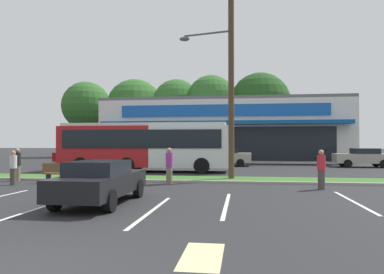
% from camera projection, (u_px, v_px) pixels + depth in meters
% --- Properties ---
extents(grass_median, '(56.00, 2.20, 0.12)m').
position_uv_depth(grass_median, '(178.00, 179.00, 18.93)').
color(grass_median, '#386B28').
rests_on(grass_median, ground_plane).
extents(curb_lip, '(56.00, 0.24, 0.12)m').
position_uv_depth(curb_lip, '(174.00, 181.00, 17.72)').
color(curb_lip, '#99968C').
rests_on(curb_lip, ground_plane).
extents(parking_stripe_1, '(0.12, 4.80, 0.01)m').
position_uv_depth(parking_stripe_1, '(43.00, 207.00, 10.98)').
color(parking_stripe_1, silver).
rests_on(parking_stripe_1, ground_plane).
extents(parking_stripe_2, '(0.12, 4.80, 0.01)m').
position_uv_depth(parking_stripe_2, '(152.00, 211.00, 10.37)').
color(parking_stripe_2, silver).
rests_on(parking_stripe_2, ground_plane).
extents(parking_stripe_3, '(0.12, 4.80, 0.01)m').
position_uv_depth(parking_stripe_3, '(226.00, 205.00, 11.38)').
color(parking_stripe_3, silver).
rests_on(parking_stripe_3, ground_plane).
extents(parking_stripe_4, '(0.12, 4.80, 0.01)m').
position_uv_depth(parking_stripe_4, '(353.00, 202.00, 11.96)').
color(parking_stripe_4, silver).
rests_on(parking_stripe_4, ground_plane).
extents(lot_arrow, '(0.70, 1.60, 0.01)m').
position_uv_depth(lot_arrow, '(202.00, 256.00, 6.21)').
color(lot_arrow, beige).
rests_on(lot_arrow, ground_plane).
extents(storefront_building, '(24.87, 15.00, 6.47)m').
position_uv_depth(storefront_building, '(226.00, 131.00, 41.39)').
color(storefront_building, silver).
rests_on(storefront_building, ground_plane).
extents(tree_far_left, '(6.57, 6.57, 10.31)m').
position_uv_depth(tree_far_left, '(86.00, 106.00, 49.69)').
color(tree_far_left, '#473323').
rests_on(tree_far_left, ground_plane).
extents(tree_left, '(8.37, 8.37, 11.23)m').
position_uv_depth(tree_left, '(135.00, 108.00, 53.12)').
color(tree_left, '#473323').
rests_on(tree_left, ground_plane).
extents(tree_mid_left, '(6.69, 6.69, 10.68)m').
position_uv_depth(tree_mid_left, '(176.00, 104.00, 50.03)').
color(tree_mid_left, '#473323').
rests_on(tree_mid_left, ground_plane).
extents(tree_mid, '(6.55, 6.55, 11.03)m').
position_uv_depth(tree_mid, '(211.00, 100.00, 48.77)').
color(tree_mid, '#473323').
rests_on(tree_mid, ground_plane).
extents(tree_mid_right, '(8.14, 8.14, 11.29)m').
position_uv_depth(tree_mid_right, '(260.00, 103.00, 48.48)').
color(tree_mid_right, '#473323').
rests_on(tree_mid_right, ground_plane).
extents(utility_pole, '(3.16, 2.37, 10.71)m').
position_uv_depth(utility_pole, '(229.00, 70.00, 18.71)').
color(utility_pole, '#4C3826').
rests_on(utility_pole, ground_plane).
extents(city_bus, '(11.43, 2.76, 3.25)m').
position_uv_depth(city_bus, '(145.00, 145.00, 24.43)').
color(city_bus, '#AD191E').
rests_on(city_bus, ground_plane).
extents(bus_stop_bench, '(1.60, 0.45, 0.95)m').
position_uv_depth(bus_stop_bench, '(59.00, 173.00, 17.52)').
color(bus_stop_bench, brown).
rests_on(bus_stop_bench, ground_plane).
extents(car_0, '(1.86, 4.49, 1.37)m').
position_uv_depth(car_0, '(101.00, 181.00, 11.57)').
color(car_0, black).
rests_on(car_0, ground_plane).
extents(car_1, '(4.65, 1.95, 1.53)m').
position_uv_depth(car_1, '(223.00, 156.00, 30.38)').
color(car_1, '#9E998C').
rests_on(car_1, ground_plane).
extents(car_2, '(4.39, 1.87, 1.59)m').
position_uv_depth(car_2, '(80.00, 156.00, 31.67)').
color(car_2, maroon).
rests_on(car_2, ground_plane).
extents(car_3, '(4.27, 1.86, 1.50)m').
position_uv_depth(car_3, '(363.00, 157.00, 28.88)').
color(car_3, '#9E998C').
rests_on(car_3, ground_plane).
extents(pedestrian_near_bench, '(0.34, 0.34, 1.66)m').
position_uv_depth(pedestrian_near_bench, '(17.00, 165.00, 18.36)').
color(pedestrian_near_bench, '#726651').
rests_on(pedestrian_near_bench, ground_plane).
extents(pedestrian_by_pole, '(0.33, 0.33, 1.65)m').
position_uv_depth(pedestrian_by_pole, '(321.00, 170.00, 15.07)').
color(pedestrian_by_pole, '#47423D').
rests_on(pedestrian_by_pole, ground_plane).
extents(pedestrian_mid, '(0.32, 0.32, 1.58)m').
position_uv_depth(pedestrian_mid, '(13.00, 168.00, 16.66)').
color(pedestrian_mid, '#47423D').
rests_on(pedestrian_mid, ground_plane).
extents(pedestrian_far, '(0.34, 0.34, 1.70)m').
position_uv_depth(pedestrian_far, '(169.00, 166.00, 17.23)').
color(pedestrian_far, '#726651').
rests_on(pedestrian_far, ground_plane).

